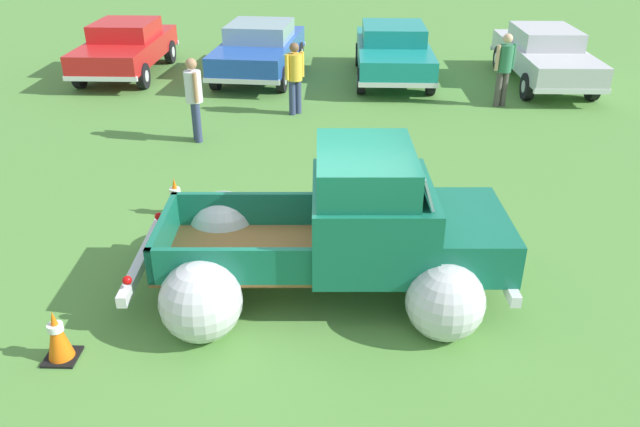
% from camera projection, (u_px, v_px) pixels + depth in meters
% --- Properties ---
extents(ground_plane, '(80.00, 80.00, 0.00)m').
position_uv_depth(ground_plane, '(319.00, 288.00, 8.14)').
color(ground_plane, '#548C3D').
extents(vintage_pickup_truck, '(4.68, 2.87, 1.96)m').
position_uv_depth(vintage_pickup_truck, '(350.00, 237.00, 7.79)').
color(vintage_pickup_truck, black).
rests_on(vintage_pickup_truck, ground).
extents(show_car_0, '(1.94, 4.35, 1.43)m').
position_uv_depth(show_car_0, '(126.00, 46.00, 17.28)').
color(show_car_0, black).
rests_on(show_car_0, ground).
extents(show_car_1, '(2.34, 4.59, 1.43)m').
position_uv_depth(show_car_1, '(259.00, 48.00, 17.10)').
color(show_car_1, black).
rests_on(show_car_1, ground).
extents(show_car_2, '(2.00, 4.51, 1.43)m').
position_uv_depth(show_car_2, '(393.00, 50.00, 16.86)').
color(show_car_2, black).
rests_on(show_car_2, ground).
extents(show_car_3, '(1.83, 4.65, 1.43)m').
position_uv_depth(show_car_3, '(545.00, 54.00, 16.45)').
color(show_car_3, black).
rests_on(show_car_3, ground).
extents(spectator_0, '(0.45, 0.52, 1.71)m').
position_uv_depth(spectator_0, '(194.00, 95.00, 12.50)').
color(spectator_0, navy).
rests_on(spectator_0, ground).
extents(spectator_1, '(0.52, 0.45, 1.71)m').
position_uv_depth(spectator_1, '(504.00, 65.00, 14.59)').
color(spectator_1, '#4C4742').
rests_on(spectator_1, ground).
extents(spectator_2, '(0.48, 0.48, 1.63)m').
position_uv_depth(spectator_2, '(295.00, 74.00, 14.07)').
color(spectator_2, navy).
rests_on(spectator_2, ground).
extents(lane_cone_0, '(0.36, 0.36, 0.63)m').
position_uv_depth(lane_cone_0, '(57.00, 335.00, 6.77)').
color(lane_cone_0, black).
rests_on(lane_cone_0, ground).
extents(lane_cone_1, '(0.36, 0.36, 0.63)m').
position_uv_depth(lane_cone_1, '(176.00, 197.00, 9.84)').
color(lane_cone_1, black).
rests_on(lane_cone_1, ground).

